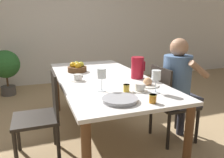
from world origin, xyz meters
TOP-DOWN VIEW (x-y plane):
  - ground_plane at (0.00, 0.00)m, footprint 20.00×20.00m
  - wall_back at (0.00, 2.69)m, footprint 10.00×0.06m
  - dining_table at (0.00, 0.00)m, footprint 0.97×2.06m
  - chair_person_side at (0.67, -0.32)m, footprint 0.42×0.42m
  - chair_opposite at (-0.67, -0.19)m, footprint 0.42×0.42m
  - person_seated at (0.76, -0.36)m, footprint 0.39×0.41m
  - red_pitcher at (0.34, -0.18)m, footprint 0.16×0.14m
  - wine_glass_water at (-0.16, -0.50)m, footprint 0.08×0.08m
  - wine_glass_juice at (0.26, -0.70)m, footprint 0.08×0.08m
  - teacup_near_person at (0.15, -0.62)m, footprint 0.14×0.14m
  - teacup_across at (-0.29, -0.08)m, footprint 0.14×0.14m
  - serving_tray at (-0.11, -0.80)m, footprint 0.28×0.28m
  - bread_plate at (0.30, -0.49)m, footprint 0.22×0.22m
  - jam_jar_amber at (0.03, -0.59)m, footprint 0.06×0.06m
  - jam_jar_red at (0.11, -0.91)m, footprint 0.06×0.06m
  - fruit_bowl at (-0.22, 0.37)m, footprint 0.23×0.23m
  - potted_plant at (-1.21, 2.07)m, footprint 0.51×0.51m

SIDE VIEW (x-z plane):
  - ground_plane at x=0.00m, z-range 0.00..0.00m
  - chair_person_side at x=0.67m, z-range 0.03..0.89m
  - chair_opposite at x=-0.67m, z-range 0.03..0.89m
  - potted_plant at x=-1.21m, z-range 0.13..0.97m
  - dining_table at x=0.00m, z-range 0.28..1.01m
  - person_seated at x=0.76m, z-range 0.10..1.27m
  - serving_tray at x=-0.11m, z-range 0.73..0.76m
  - bread_plate at x=0.30m, z-range 0.71..0.79m
  - teacup_near_person at x=0.15m, z-range 0.72..0.79m
  - teacup_across at x=-0.29m, z-range 0.72..0.79m
  - jam_jar_amber at x=0.03m, z-range 0.73..0.80m
  - jam_jar_red at x=0.11m, z-range 0.73..0.80m
  - fruit_bowl at x=-0.22m, z-range 0.71..0.84m
  - red_pitcher at x=0.34m, z-range 0.73..0.96m
  - wine_glass_juice at x=0.26m, z-range 0.77..0.97m
  - wine_glass_water at x=-0.16m, z-range 0.78..0.98m
  - wall_back at x=0.00m, z-range 0.00..2.60m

